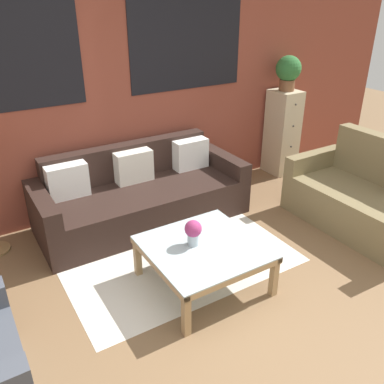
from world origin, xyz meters
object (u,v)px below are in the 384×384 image
potted_plant (288,71)px  flower_vase (193,231)px  settee_vintage (366,199)px  coffee_table (203,252)px  drawer_cabinet (282,133)px  couch_dark (141,196)px

potted_plant → flower_vase: (-2.28, -1.44, -0.85)m
settee_vintage → coffee_table: (-1.98, 0.07, 0.02)m
drawer_cabinet → potted_plant: potted_plant is taller
flower_vase → settee_vintage: bearing=-3.7°
settee_vintage → coffee_table: settee_vintage is taller
coffee_table → potted_plant: size_ratio=2.09×
couch_dark → coffee_table: 1.29m
coffee_table → settee_vintage: bearing=-1.9°
couch_dark → settee_vintage: (1.94, -1.35, 0.03)m
couch_dark → drawer_cabinet: size_ratio=1.98×
couch_dark → potted_plant: (2.19, 0.22, 1.08)m
potted_plant → flower_vase: size_ratio=1.96×
drawer_cabinet → flower_vase: (-2.28, -1.44, -0.05)m
settee_vintage → drawer_cabinet: bearing=81.0°
couch_dark → coffee_table: (-0.04, -1.28, 0.05)m
drawer_cabinet → settee_vintage: bearing=-99.0°
settee_vintage → coffee_table: bearing=178.1°
couch_dark → drawer_cabinet: (2.19, 0.22, 0.28)m
coffee_table → drawer_cabinet: size_ratio=0.81×
settee_vintage → coffee_table: size_ratio=1.67×
couch_dark → flower_vase: bearing=-94.5°
drawer_cabinet → flower_vase: drawer_cabinet is taller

